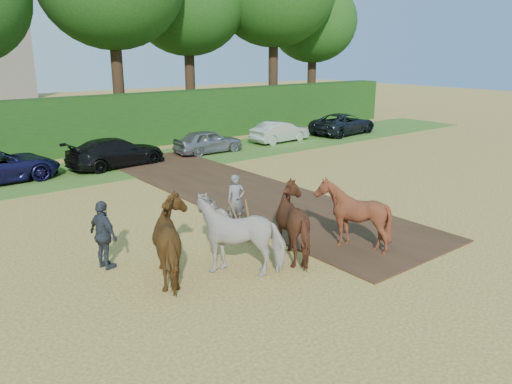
% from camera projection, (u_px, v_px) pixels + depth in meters
% --- Properties ---
extents(ground, '(120.00, 120.00, 0.00)m').
position_uv_depth(ground, '(348.00, 257.00, 13.48)').
color(ground, gold).
rests_on(ground, ground).
extents(earth_strip, '(4.50, 17.00, 0.05)m').
position_uv_depth(earth_strip, '(239.00, 191.00, 19.65)').
color(earth_strip, '#472D1C').
rests_on(earth_strip, ground).
extents(grass_verge, '(50.00, 5.00, 0.03)m').
position_uv_depth(grass_verge, '(128.00, 166.00, 24.05)').
color(grass_verge, '#38601E').
rests_on(grass_verge, ground).
extents(hedgerow, '(46.00, 1.60, 3.00)m').
position_uv_depth(hedgerow, '(91.00, 124.00, 27.04)').
color(hedgerow, '#14380F').
rests_on(hedgerow, ground).
extents(spectator_far, '(0.65, 1.12, 1.80)m').
position_uv_depth(spectator_far, '(104.00, 235.00, 12.58)').
color(spectator_far, '#282D36').
rests_on(spectator_far, ground).
extents(plough_team, '(6.79, 4.98, 1.95)m').
position_uv_depth(plough_team, '(270.00, 226.00, 13.00)').
color(plough_team, '#5A3A16').
rests_on(plough_team, ground).
extents(parked_cars, '(36.14, 3.18, 1.41)m').
position_uv_depth(parked_cars, '(129.00, 151.00, 24.10)').
color(parked_cars, silver).
rests_on(parked_cars, ground).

